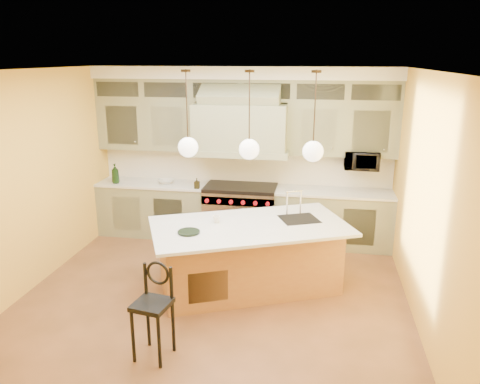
% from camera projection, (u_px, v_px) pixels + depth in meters
% --- Properties ---
extents(floor, '(5.00, 5.00, 0.00)m').
position_uv_depth(floor, '(213.00, 300.00, 6.09)').
color(floor, brown).
rests_on(floor, ground).
extents(ceiling, '(5.00, 5.00, 0.00)m').
position_uv_depth(ceiling, '(209.00, 70.00, 5.28)').
color(ceiling, white).
rests_on(ceiling, wall_back).
extents(wall_back, '(5.00, 0.00, 5.00)m').
position_uv_depth(wall_back, '(244.00, 153.00, 8.05)').
color(wall_back, gold).
rests_on(wall_back, ground).
extents(wall_front, '(5.00, 0.00, 5.00)m').
position_uv_depth(wall_front, '(130.00, 291.00, 3.32)').
color(wall_front, gold).
rests_on(wall_front, ground).
extents(wall_left, '(0.00, 5.00, 5.00)m').
position_uv_depth(wall_left, '(24.00, 184.00, 6.10)').
color(wall_left, gold).
rests_on(wall_left, ground).
extents(wall_right, '(0.00, 5.00, 5.00)m').
position_uv_depth(wall_right, '(426.00, 204.00, 5.27)').
color(wall_right, gold).
rests_on(wall_right, ground).
extents(back_cabinetry, '(5.00, 0.77, 2.90)m').
position_uv_depth(back_cabinetry, '(242.00, 157.00, 7.80)').
color(back_cabinetry, gray).
rests_on(back_cabinetry, floor).
extents(range, '(1.20, 0.74, 0.96)m').
position_uv_depth(range, '(241.00, 212.00, 7.98)').
color(range, silver).
rests_on(range, floor).
extents(kitchen_island, '(2.88, 2.27, 1.35)m').
position_uv_depth(kitchen_island, '(249.00, 255.00, 6.32)').
color(kitchen_island, '#996036').
rests_on(kitchen_island, floor).
extents(counter_stool, '(0.41, 0.41, 1.02)m').
position_uv_depth(counter_stool, '(153.00, 306.00, 4.82)').
color(counter_stool, black).
rests_on(counter_stool, floor).
extents(microwave, '(0.54, 0.37, 0.30)m').
position_uv_depth(microwave, '(362.00, 160.00, 7.49)').
color(microwave, black).
rests_on(microwave, back_cabinetry).
extents(oil_bottle_a, '(0.14, 0.14, 0.34)m').
position_uv_depth(oil_bottle_a, '(115.00, 174.00, 8.04)').
color(oil_bottle_a, black).
rests_on(oil_bottle_a, back_cabinetry).
extents(oil_bottle_b, '(0.08, 0.08, 0.18)m').
position_uv_depth(oil_bottle_b, '(197.00, 183.00, 7.74)').
color(oil_bottle_b, black).
rests_on(oil_bottle_b, back_cabinetry).
extents(fruit_bowl, '(0.29, 0.29, 0.07)m').
position_uv_depth(fruit_bowl, '(166.00, 181.00, 8.07)').
color(fruit_bowl, silver).
rests_on(fruit_bowl, back_cabinetry).
extents(cup, '(0.11, 0.11, 0.09)m').
position_uv_depth(cup, '(216.00, 219.00, 6.22)').
color(cup, white).
rests_on(cup, kitchen_island).
extents(pendant_left, '(0.26, 0.26, 1.11)m').
position_uv_depth(pendant_left, '(188.00, 145.00, 6.04)').
color(pendant_left, '#2D2319').
rests_on(pendant_left, ceiling).
extents(pendant_center, '(0.26, 0.26, 1.11)m').
position_uv_depth(pendant_center, '(249.00, 147.00, 5.91)').
color(pendant_center, '#2D2319').
rests_on(pendant_center, ceiling).
extents(pendant_right, '(0.26, 0.26, 1.11)m').
position_uv_depth(pendant_right, '(313.00, 149.00, 5.77)').
color(pendant_right, '#2D2319').
rests_on(pendant_right, ceiling).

